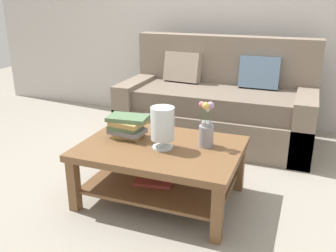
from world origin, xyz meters
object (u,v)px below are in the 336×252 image
(couch, at_px, (217,106))
(glass_hurricane_vase, at_px, (163,125))
(book_stack_main, at_px, (127,126))
(coffee_table, at_px, (161,160))
(flower_pitcher, at_px, (206,129))

(couch, height_order, glass_hurricane_vase, couch)
(couch, distance_m, book_stack_main, 1.38)
(glass_hurricane_vase, bearing_deg, coffee_table, 130.53)
(couch, distance_m, coffee_table, 1.39)
(coffee_table, xyz_separation_m, glass_hurricane_vase, (0.03, -0.04, 0.29))
(coffee_table, relative_size, book_stack_main, 3.68)
(coffee_table, distance_m, flower_pitcher, 0.41)
(glass_hurricane_vase, bearing_deg, flower_pitcher, 27.78)
(coffee_table, height_order, book_stack_main, book_stack_main)
(couch, relative_size, book_stack_main, 6.21)
(couch, bearing_deg, book_stack_main, -106.01)
(couch, xyz_separation_m, flower_pitcher, (0.23, -1.28, 0.20))
(book_stack_main, height_order, flower_pitcher, flower_pitcher)
(coffee_table, bearing_deg, couch, 86.64)
(flower_pitcher, bearing_deg, couch, 100.16)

